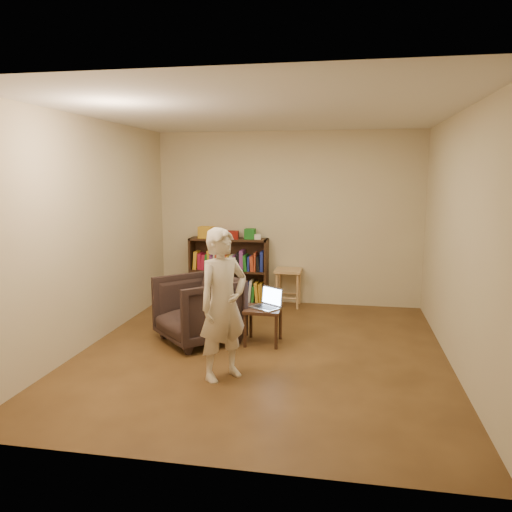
% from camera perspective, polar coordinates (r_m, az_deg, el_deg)
% --- Properties ---
extents(floor, '(4.50, 4.50, 0.00)m').
position_cam_1_polar(floor, '(5.67, 0.72, -10.92)').
color(floor, '#452D16').
rests_on(floor, ground).
extents(ceiling, '(4.50, 4.50, 0.00)m').
position_cam_1_polar(ceiling, '(5.36, 0.78, 16.14)').
color(ceiling, silver).
rests_on(ceiling, wall_back).
extents(wall_back, '(4.00, 0.00, 4.00)m').
position_cam_1_polar(wall_back, '(7.58, 3.62, 4.28)').
color(wall_back, beige).
rests_on(wall_back, floor).
extents(wall_left, '(0.00, 4.50, 4.50)m').
position_cam_1_polar(wall_left, '(6.03, -18.35, 2.53)').
color(wall_left, beige).
rests_on(wall_left, floor).
extents(wall_right, '(0.00, 4.50, 4.50)m').
position_cam_1_polar(wall_right, '(5.41, 22.15, 1.58)').
color(wall_right, beige).
rests_on(wall_right, floor).
extents(bookshelf, '(1.20, 0.30, 1.00)m').
position_cam_1_polar(bookshelf, '(7.71, -3.10, -2.10)').
color(bookshelf, black).
rests_on(bookshelf, floor).
extents(box_yellow, '(0.24, 0.19, 0.18)m').
position_cam_1_polar(box_yellow, '(7.66, -5.70, 2.71)').
color(box_yellow, gold).
rests_on(box_yellow, bookshelf).
extents(red_cloth, '(0.37, 0.29, 0.11)m').
position_cam_1_polar(red_cloth, '(7.58, -3.29, 2.42)').
color(red_cloth, maroon).
rests_on(red_cloth, bookshelf).
extents(box_green, '(0.16, 0.16, 0.15)m').
position_cam_1_polar(box_green, '(7.53, -0.68, 2.55)').
color(box_green, '#1B6820').
rests_on(box_green, bookshelf).
extents(box_white, '(0.12, 0.12, 0.08)m').
position_cam_1_polar(box_white, '(7.49, 0.15, 2.22)').
color(box_white, silver).
rests_on(box_white, bookshelf).
extents(stool, '(0.39, 0.39, 0.56)m').
position_cam_1_polar(stool, '(7.48, 3.71, -2.34)').
color(stool, tan).
rests_on(stool, floor).
extents(armchair, '(1.20, 1.20, 0.78)m').
position_cam_1_polar(armchair, '(5.95, -6.60, -6.07)').
color(armchair, black).
rests_on(armchair, floor).
extents(side_table, '(0.42, 0.42, 0.43)m').
position_cam_1_polar(side_table, '(5.86, 0.82, -6.63)').
color(side_table, black).
rests_on(side_table, floor).
extents(laptop, '(0.40, 0.39, 0.24)m').
position_cam_1_polar(laptop, '(5.83, 1.36, -5.38)').
color(laptop, '#B9BABE').
rests_on(laptop, side_table).
extents(person, '(0.62, 0.64, 1.47)m').
position_cam_1_polar(person, '(4.79, -3.78, -5.54)').
color(person, beige).
rests_on(person, floor).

